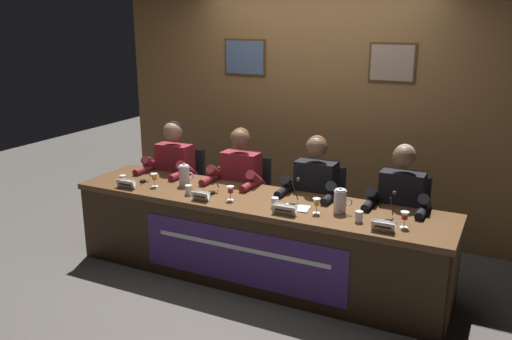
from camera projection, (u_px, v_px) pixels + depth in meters
ground_plane at (256, 275)px, 4.82m from camera, size 12.00×12.00×0.00m
wall_back_panelled at (315, 108)px, 5.66m from camera, size 4.54×0.14×2.60m
conference_table at (250, 227)px, 4.59m from camera, size 3.34×0.76×0.73m
chair_far_left at (183, 193)px, 5.67m from camera, size 0.44×0.44×0.91m
panelist_far_left at (171, 173)px, 5.42m from camera, size 0.51×0.48×1.23m
nameplate_far_left at (126, 184)px, 4.87m from camera, size 0.20×0.06×0.08m
juice_glass_far_left at (154, 178)px, 4.91m from camera, size 0.06×0.06×0.12m
water_cup_far_left at (123, 180)px, 4.99m from camera, size 0.06×0.06×0.08m
microphone_far_left at (145, 174)px, 5.07m from camera, size 0.06×0.17×0.22m
chair_center_left at (247, 204)px, 5.34m from camera, size 0.44×0.44×0.91m
panelist_center_left at (237, 183)px, 5.10m from camera, size 0.51×0.48×1.23m
nameplate_center_left at (201, 196)px, 4.55m from camera, size 0.15×0.06×0.08m
juice_glass_center_left at (230, 191)px, 4.54m from camera, size 0.06×0.06×0.12m
water_cup_center_left at (189, 190)px, 4.70m from camera, size 0.06×0.06×0.08m
microphone_center_left at (214, 184)px, 4.74m from camera, size 0.06×0.17×0.22m
chair_center_right at (319, 216)px, 5.02m from camera, size 0.44×0.44×0.91m
panelist_center_right at (313, 194)px, 4.77m from camera, size 0.51×0.48×1.23m
nameplate_center_right at (284, 210)px, 4.22m from camera, size 0.20×0.06×0.08m
juice_glass_center_right at (317, 203)px, 4.23m from camera, size 0.06×0.06×0.12m
water_cup_center_right at (275, 203)px, 4.38m from camera, size 0.06×0.06×0.08m
microphone_center_right at (294, 197)px, 4.42m from camera, size 0.06×0.17×0.22m
chair_far_right at (402, 230)px, 4.69m from camera, size 0.44×0.44×0.91m
panelist_far_right at (399, 207)px, 4.45m from camera, size 0.51×0.48×1.23m
nameplate_far_right at (383, 226)px, 3.88m from camera, size 0.17×0.06×0.08m
juice_glass_far_right at (405, 217)px, 3.95m from camera, size 0.06×0.06×0.12m
water_cup_far_right at (359, 217)px, 4.07m from camera, size 0.06×0.06×0.08m
microphone_far_right at (391, 212)px, 4.08m from camera, size 0.06×0.17×0.22m
water_pitcher_left_side at (184, 175)px, 4.94m from camera, size 0.15×0.10×0.21m
water_pitcher_right_side at (340, 201)px, 4.25m from camera, size 0.15×0.10×0.21m
document_stack_center_right at (296, 208)px, 4.35m from camera, size 0.23×0.17×0.01m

